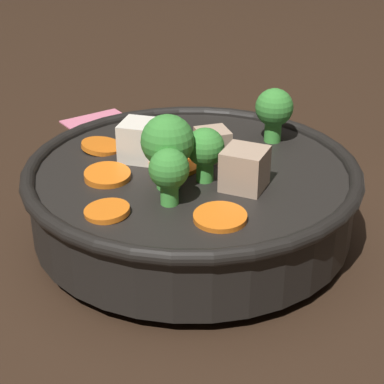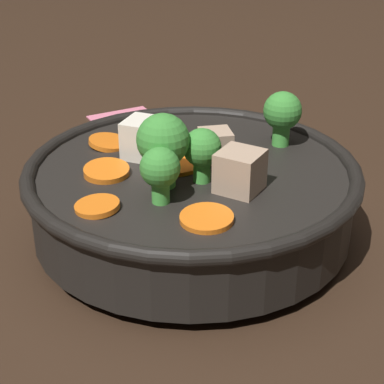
# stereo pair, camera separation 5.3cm
# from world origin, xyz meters

# --- Properties ---
(ground_plane) EXTENTS (3.00, 3.00, 0.00)m
(ground_plane) POSITION_xyz_m (0.00, 0.00, 0.00)
(ground_plane) COLOR black
(stirfry_bowl) EXTENTS (0.27, 0.27, 0.12)m
(stirfry_bowl) POSITION_xyz_m (0.00, -0.00, 0.04)
(stirfry_bowl) COLOR black
(stirfry_bowl) RESTS_ON ground_plane
(napkin) EXTENTS (0.13, 0.10, 0.00)m
(napkin) POSITION_xyz_m (-0.23, 0.12, 0.00)
(napkin) COLOR #D16B84
(napkin) RESTS_ON ground_plane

